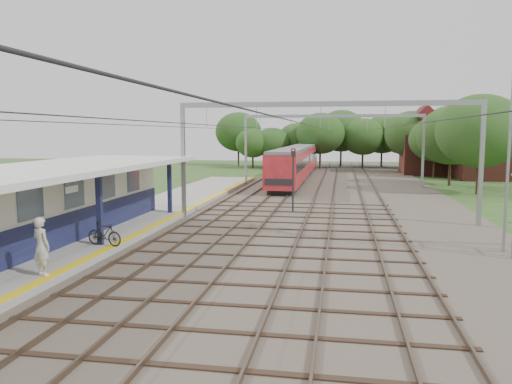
# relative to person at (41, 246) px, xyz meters

# --- Properties ---
(ground) EXTENTS (160.00, 160.00, 0.00)m
(ground) POSITION_rel_person_xyz_m (5.60, -1.22, -1.36)
(ground) COLOR #2D4C1E
(ground) RESTS_ON ground
(ballast_bed) EXTENTS (18.00, 90.00, 0.10)m
(ballast_bed) POSITION_rel_person_xyz_m (9.60, 28.78, -1.31)
(ballast_bed) COLOR #473D33
(ballast_bed) RESTS_ON ground
(platform) EXTENTS (5.00, 52.00, 0.35)m
(platform) POSITION_rel_person_xyz_m (-1.90, 12.78, -1.19)
(platform) COLOR gray
(platform) RESTS_ON ground
(yellow_stripe) EXTENTS (0.45, 52.00, 0.01)m
(yellow_stripe) POSITION_rel_person_xyz_m (0.35, 12.78, -1.01)
(yellow_stripe) COLOR yellow
(yellow_stripe) RESTS_ON platform
(station_building) EXTENTS (3.41, 18.00, 3.40)m
(station_building) POSITION_rel_person_xyz_m (-3.28, 5.78, 0.68)
(station_building) COLOR beige
(station_building) RESTS_ON platform
(canopy) EXTENTS (6.40, 20.00, 3.44)m
(canopy) POSITION_rel_person_xyz_m (-2.17, 4.78, 2.28)
(canopy) COLOR #13173D
(canopy) RESTS_ON platform
(rail_tracks) EXTENTS (11.80, 88.00, 0.15)m
(rail_tracks) POSITION_rel_person_xyz_m (7.10, 28.78, -1.19)
(rail_tracks) COLOR brown
(rail_tracks) RESTS_ON ballast_bed
(catenary_system) EXTENTS (17.22, 88.00, 7.00)m
(catenary_system) POSITION_rel_person_xyz_m (8.99, 24.06, 4.15)
(catenary_system) COLOR gray
(catenary_system) RESTS_ON ground
(tree_band) EXTENTS (31.72, 30.88, 8.82)m
(tree_band) POSITION_rel_person_xyz_m (9.44, 55.90, 3.56)
(tree_band) COLOR #382619
(tree_band) RESTS_ON ground
(house_near) EXTENTS (7.00, 6.12, 7.89)m
(house_near) POSITION_rel_person_xyz_m (26.60, 44.78, 1.62)
(house_near) COLOR brown
(house_near) RESTS_ON ground
(house_far) EXTENTS (8.00, 6.12, 8.66)m
(house_far) POSITION_rel_person_xyz_m (21.60, 50.78, 1.87)
(house_far) COLOR brown
(house_far) RESTS_ON ground
(person) EXTENTS (0.87, 0.74, 2.03)m
(person) POSITION_rel_person_xyz_m (0.00, 0.00, 0.00)
(person) COLOR beige
(person) RESTS_ON platform
(bicycle) EXTENTS (1.81, 0.87, 1.05)m
(bicycle) POSITION_rel_person_xyz_m (0.00, 4.56, -0.49)
(bicycle) COLOR black
(bicycle) RESTS_ON platform
(train) EXTENTS (2.73, 34.04, 3.60)m
(train) POSITION_rel_person_xyz_m (5.10, 41.52, 0.65)
(train) COLOR black
(train) RESTS_ON ballast_bed
(signal_post) EXTENTS (0.31, 0.27, 4.23)m
(signal_post) POSITION_rel_person_xyz_m (6.95, 17.14, 1.27)
(signal_post) COLOR black
(signal_post) RESTS_ON ground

